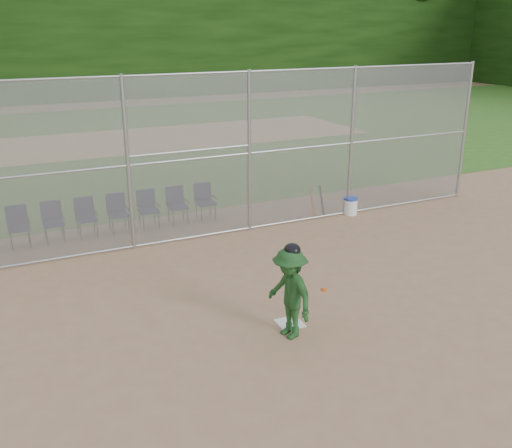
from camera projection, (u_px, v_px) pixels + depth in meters
name	position (u px, v px, depth m)	size (l,w,h in m)	color
ground	(317.00, 326.00, 10.00)	(100.00, 100.00, 0.00)	#A57C5B
grass_strip	(107.00, 142.00, 25.34)	(100.00, 100.00, 0.00)	#31631D
dirt_patch_far	(107.00, 142.00, 25.34)	(24.00, 24.00, 0.00)	tan
backstop_fence	(211.00, 154.00, 13.57)	(16.09, 0.09, 4.00)	gray
treeline	(87.00, 12.00, 25.22)	(81.00, 60.00, 11.00)	black
home_plate	(290.00, 323.00, 10.07)	(0.44, 0.44, 0.02)	white
batter_at_plate	(290.00, 292.00, 9.42)	(1.00, 1.32, 1.68)	#1C481E
water_cooler	(351.00, 206.00, 15.76)	(0.38, 0.38, 0.48)	white
spare_bats	(317.00, 201.00, 15.60)	(0.36, 0.34, 0.83)	#D84C14
chair_1	(19.00, 227.00, 13.41)	(0.54, 0.52, 0.96)	#0E1235
chair_2	(53.00, 223.00, 13.73)	(0.54, 0.52, 0.96)	#0E1235
chair_3	(86.00, 218.00, 14.04)	(0.54, 0.52, 0.96)	#0E1235
chair_4	(118.00, 214.00, 14.36)	(0.54, 0.52, 0.96)	#0E1235
chair_5	(149.00, 210.00, 14.68)	(0.54, 0.52, 0.96)	#0E1235
chair_6	(178.00, 206.00, 14.99)	(0.54, 0.52, 0.96)	#0E1235
chair_7	(206.00, 202.00, 15.31)	(0.54, 0.52, 0.96)	#0E1235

